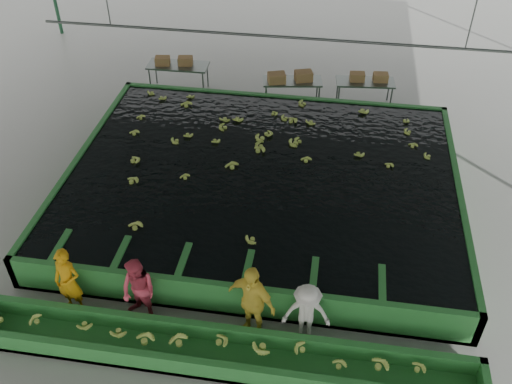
% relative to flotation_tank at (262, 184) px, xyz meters
% --- Properties ---
extents(ground, '(80.00, 80.00, 0.00)m').
position_rel_flotation_tank_xyz_m(ground, '(0.00, -1.50, -0.45)').
color(ground, gray).
rests_on(ground, ground).
extents(shed_roof, '(20.00, 22.00, 0.04)m').
position_rel_flotation_tank_xyz_m(shed_roof, '(0.00, -1.50, 4.55)').
color(shed_roof, gray).
rests_on(shed_roof, shed_posts).
extents(shed_posts, '(20.00, 22.00, 5.00)m').
position_rel_flotation_tank_xyz_m(shed_posts, '(0.00, -1.50, 2.05)').
color(shed_posts, '#245736').
rests_on(shed_posts, ground).
extents(flotation_tank, '(10.00, 8.00, 0.90)m').
position_rel_flotation_tank_xyz_m(flotation_tank, '(0.00, 0.00, 0.00)').
color(flotation_tank, '#2A742E').
rests_on(flotation_tank, ground).
extents(tank_water, '(9.70, 7.70, 0.00)m').
position_rel_flotation_tank_xyz_m(tank_water, '(0.00, -0.00, 0.40)').
color(tank_water, black).
rests_on(tank_water, flotation_tank).
extents(sorting_trough, '(10.00, 1.00, 0.50)m').
position_rel_flotation_tank_xyz_m(sorting_trough, '(0.00, -5.10, -0.20)').
color(sorting_trough, '#2A742E').
rests_on(sorting_trough, ground).
extents(cableway_rail, '(0.08, 0.08, 14.00)m').
position_rel_flotation_tank_xyz_m(cableway_rail, '(0.00, 3.50, 2.55)').
color(cableway_rail, '#59605B').
rests_on(cableway_rail, shed_roof).
extents(rail_hanger_right, '(0.04, 0.04, 2.00)m').
position_rel_flotation_tank_xyz_m(rail_hanger_right, '(5.00, 3.50, 3.55)').
color(rail_hanger_right, '#59605B').
rests_on(rail_hanger_right, shed_roof).
extents(worker_a, '(0.65, 0.48, 1.66)m').
position_rel_flotation_tank_xyz_m(worker_a, '(-3.41, -4.30, 0.38)').
color(worker_a, orange).
rests_on(worker_a, ground).
extents(worker_b, '(0.97, 0.88, 1.62)m').
position_rel_flotation_tank_xyz_m(worker_b, '(-1.90, -4.30, 0.36)').
color(worker_b, '#C93B4E').
rests_on(worker_b, ground).
extents(worker_c, '(1.17, 0.86, 1.85)m').
position_rel_flotation_tank_xyz_m(worker_c, '(0.43, -4.30, 0.47)').
color(worker_c, yellow).
rests_on(worker_c, ground).
extents(worker_d, '(1.01, 0.63, 1.49)m').
position_rel_flotation_tank_xyz_m(worker_d, '(1.53, -4.30, 0.30)').
color(worker_d, beige).
rests_on(worker_d, ground).
extents(packing_table_left, '(2.06, 0.86, 0.93)m').
position_rel_flotation_tank_xyz_m(packing_table_left, '(-3.68, 5.39, 0.01)').
color(packing_table_left, '#59605B').
rests_on(packing_table_left, ground).
extents(packing_table_mid, '(1.99, 1.04, 0.86)m').
position_rel_flotation_tank_xyz_m(packing_table_mid, '(0.24, 5.02, -0.02)').
color(packing_table_mid, '#59605B').
rests_on(packing_table_mid, ground).
extents(packing_table_right, '(1.94, 0.92, 0.85)m').
position_rel_flotation_tank_xyz_m(packing_table_right, '(2.58, 5.35, -0.02)').
color(packing_table_right, '#59605B').
rests_on(packing_table_right, ground).
extents(box_stack_left, '(1.29, 0.52, 0.27)m').
position_rel_flotation_tank_xyz_m(box_stack_left, '(-3.80, 5.39, 0.48)').
color(box_stack_left, olive).
rests_on(box_stack_left, packing_table_left).
extents(box_stack_mid, '(1.49, 0.81, 0.31)m').
position_rel_flotation_tank_xyz_m(box_stack_mid, '(0.17, 4.95, 0.41)').
color(box_stack_mid, olive).
rests_on(box_stack_mid, packing_table_mid).
extents(box_stack_right, '(1.25, 0.47, 0.26)m').
position_rel_flotation_tank_xyz_m(box_stack_right, '(2.68, 5.41, 0.40)').
color(box_stack_right, olive).
rests_on(box_stack_right, packing_table_right).
extents(floating_bananas, '(8.79, 5.99, 0.12)m').
position_rel_flotation_tank_xyz_m(floating_bananas, '(0.00, 0.80, 0.40)').
color(floating_bananas, '#A6BD49').
rests_on(floating_bananas, tank_water).
extents(trough_bananas, '(8.56, 0.57, 0.11)m').
position_rel_flotation_tank_xyz_m(trough_bananas, '(0.00, -5.10, -0.05)').
color(trough_bananas, '#A6BD49').
rests_on(trough_bananas, sorting_trough).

